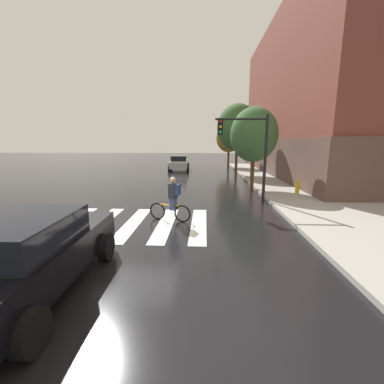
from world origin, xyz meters
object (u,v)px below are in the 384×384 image
at_px(sedan_near, 27,255).
at_px(street_tree_near, 254,135).
at_px(sedan_mid, 179,163).
at_px(street_tree_far, 229,138).
at_px(fire_hydrant, 298,187).
at_px(street_tree_mid, 237,128).
at_px(traffic_light_near, 248,144).
at_px(cyclist, 172,199).

distance_m(sedan_near, street_tree_near, 13.15).
height_order(sedan_mid, street_tree_far, street_tree_far).
bearing_deg(street_tree_near, fire_hydrant, -36.64).
bearing_deg(street_tree_near, street_tree_mid, 91.32).
bearing_deg(traffic_light_near, street_tree_mid, 86.07).
height_order(sedan_near, street_tree_near, street_tree_near).
bearing_deg(street_tree_far, sedan_near, -103.63).
bearing_deg(street_tree_far, street_tree_mid, -89.35).
xyz_separation_m(street_tree_near, street_tree_mid, (-0.16, 6.93, 0.80)).
relative_size(sedan_near, fire_hydrant, 5.96).
height_order(traffic_light_near, street_tree_mid, street_tree_mid).
distance_m(street_tree_near, street_tree_mid, 6.98).
distance_m(sedan_near, fire_hydrant, 12.84).
bearing_deg(fire_hydrant, street_tree_near, 143.36).
height_order(sedan_mid, cyclist, cyclist).
bearing_deg(street_tree_near, cyclist, -122.47).
relative_size(sedan_near, traffic_light_near, 1.11).
relative_size(cyclist, fire_hydrant, 2.17).
distance_m(traffic_light_near, fire_hydrant, 4.21).
distance_m(fire_hydrant, street_tree_mid, 9.61).
xyz_separation_m(street_tree_near, street_tree_far, (-0.24, 13.76, 0.06)).
relative_size(cyclist, street_tree_far, 0.33).
height_order(sedan_near, traffic_light_near, traffic_light_near).
height_order(sedan_mid, fire_hydrant, sedan_mid).
bearing_deg(fire_hydrant, sedan_near, -131.50).
bearing_deg(sedan_near, cyclist, 65.38).
relative_size(fire_hydrant, street_tree_far, 0.15).
height_order(sedan_near, street_tree_mid, street_tree_mid).
bearing_deg(street_tree_near, street_tree_far, 90.99).
bearing_deg(sedan_mid, street_tree_far, 26.39).
bearing_deg(street_tree_mid, street_tree_far, 90.65).
xyz_separation_m(traffic_light_near, fire_hydrant, (3.07, 1.70, -2.33)).
distance_m(cyclist, street_tree_far, 20.74).
xyz_separation_m(sedan_near, cyclist, (2.20, 4.81, 0.02)).
xyz_separation_m(traffic_light_near, street_tree_near, (0.87, 3.34, 0.51)).
xyz_separation_m(cyclist, street_tree_far, (3.86, 20.21, 2.59)).
bearing_deg(street_tree_mid, street_tree_near, -88.68).
bearing_deg(street_tree_mid, sedan_near, -108.67).
relative_size(sedan_mid, fire_hydrant, 5.81).
xyz_separation_m(sedan_mid, street_tree_mid, (5.49, -4.15, 3.38)).
bearing_deg(street_tree_far, sedan_mid, -153.61).
relative_size(sedan_mid, street_tree_mid, 0.73).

